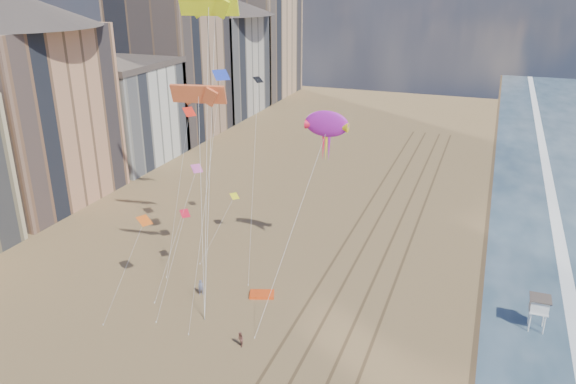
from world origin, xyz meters
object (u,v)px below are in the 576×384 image
object	(u,v)px
lifeguard_stand	(539,305)
kite_flyer_a	(201,287)
show_kite	(327,124)
grounded_kite	(262,294)
kite_flyer_b	(240,340)

from	to	relation	value
lifeguard_stand	kite_flyer_a	bearing A→B (deg)	-170.25
show_kite	kite_flyer_a	size ratio (longest dim) A/B	12.93
grounded_kite	lifeguard_stand	bearing A→B (deg)	-11.95
grounded_kite	kite_flyer_a	distance (m)	6.18
lifeguard_stand	show_kite	world-z (taller)	show_kite
grounded_kite	show_kite	world-z (taller)	show_kite
kite_flyer_a	kite_flyer_b	xyz separation A→B (m)	(7.30, -6.36, -0.11)
show_kite	kite_flyer_b	xyz separation A→B (m)	(-2.55, -16.20, -15.50)
show_kite	kite_flyer_b	distance (m)	22.56
kite_flyer_b	kite_flyer_a	bearing A→B (deg)	-167.06
kite_flyer_b	grounded_kite	bearing A→B (deg)	154.05
lifeguard_stand	grounded_kite	xyz separation A→B (m)	(-25.67, -3.47, -2.41)
grounded_kite	show_kite	distance (m)	18.35
kite_flyer_a	show_kite	bearing A→B (deg)	4.19
show_kite	kite_flyer_b	bearing A→B (deg)	-98.95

